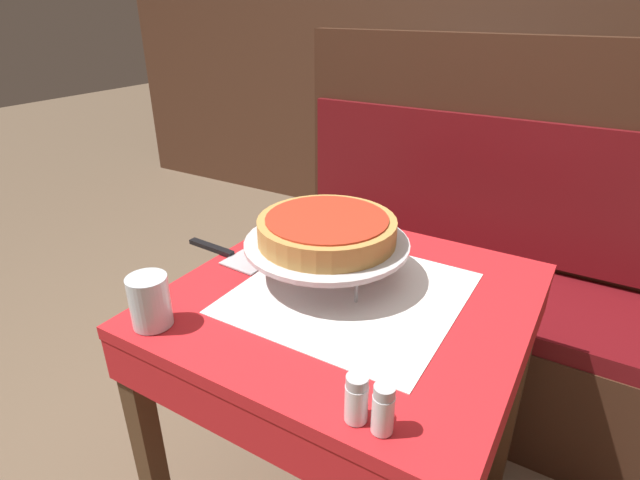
% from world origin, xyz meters
% --- Properties ---
extents(dining_table_front, '(0.75, 0.75, 0.76)m').
position_xyz_m(dining_table_front, '(0.00, 0.00, 0.67)').
color(dining_table_front, red).
rests_on(dining_table_front, ground_plane).
extents(dining_table_rear, '(0.64, 0.64, 0.77)m').
position_xyz_m(dining_table_rear, '(-0.27, 1.59, 0.65)').
color(dining_table_rear, '#194799').
rests_on(dining_table_rear, ground_plane).
extents(booth_bench, '(1.40, 0.50, 1.25)m').
position_xyz_m(booth_bench, '(0.06, 0.74, 0.36)').
color(booth_bench, '#3D2316').
rests_on(booth_bench, ground_plane).
extents(back_wall_panel, '(6.00, 0.04, 2.40)m').
position_xyz_m(back_wall_panel, '(0.00, 2.12, 1.20)').
color(back_wall_panel, '#4C2D1E').
rests_on(back_wall_panel, ground_plane).
extents(pizza_pan_stand, '(0.38, 0.38, 0.09)m').
position_xyz_m(pizza_pan_stand, '(-0.08, 0.04, 0.84)').
color(pizza_pan_stand, '#ADADB2').
rests_on(pizza_pan_stand, dining_table_front).
extents(deep_dish_pizza, '(0.32, 0.32, 0.06)m').
position_xyz_m(deep_dish_pizza, '(-0.08, 0.04, 0.88)').
color(deep_dish_pizza, '#C68E47').
rests_on(deep_dish_pizza, pizza_pan_stand).
extents(pizza_server, '(0.25, 0.09, 0.01)m').
position_xyz_m(pizza_server, '(-0.35, -0.01, 0.77)').
color(pizza_server, '#BCBCC1').
rests_on(pizza_server, dining_table_front).
extents(water_glass_near, '(0.08, 0.08, 0.11)m').
position_xyz_m(water_glass_near, '(-0.28, -0.31, 0.82)').
color(water_glass_near, silver).
rests_on(water_glass_near, dining_table_front).
extents(salt_shaker, '(0.04, 0.04, 0.08)m').
position_xyz_m(salt_shaker, '(0.18, -0.33, 0.80)').
color(salt_shaker, silver).
rests_on(salt_shaker, dining_table_front).
extents(pepper_shaker, '(0.03, 0.03, 0.08)m').
position_xyz_m(pepper_shaker, '(0.23, -0.33, 0.80)').
color(pepper_shaker, silver).
rests_on(pepper_shaker, dining_table_front).
extents(condiment_caddy, '(0.13, 0.13, 0.17)m').
position_xyz_m(condiment_caddy, '(-0.28, 1.55, 0.81)').
color(condiment_caddy, black).
rests_on(condiment_caddy, dining_table_rear).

